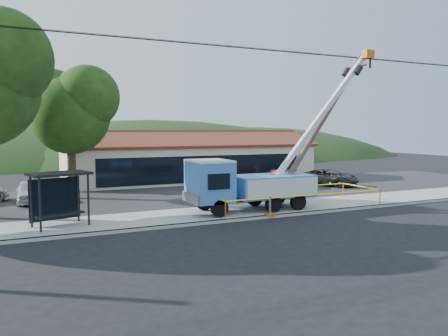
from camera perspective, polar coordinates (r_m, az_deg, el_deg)
The scene contains 15 objects.
ground at distance 20.87m, azimuth 4.37°, elevation -8.02°, with size 120.00×120.00×0.00m, color black.
curb at distance 22.67m, azimuth 1.76°, elevation -6.76°, with size 60.00×0.25×0.15m, color gray.
sidewalk at distance 24.35m, azimuth -0.24°, elevation -5.94°, with size 60.00×4.00×0.15m, color gray.
parking_lot at distance 31.71m, azimuth -6.27°, elevation -3.45°, with size 60.00×12.00×0.10m, color #28282B.
strip_mall at distance 40.32m, azimuth -4.51°, elevation 0.99°, with size 22.50×8.53×4.67m.
tree_lot at distance 30.92m, azimuth -19.50°, elevation 7.53°, with size 6.30×5.60×8.94m.
hill_center at distance 75.58m, azimuth -9.45°, elevation 1.39°, with size 89.60×64.00×32.00m, color #183613.
hill_east at distance 83.12m, azimuth 3.97°, elevation 1.77°, with size 72.80×52.00×26.00m, color #183613.
utility_truck at distance 24.64m, azimuth 3.32°, elevation -1.84°, with size 12.11×3.94×9.49m.
leaning_pole at distance 27.63m, azimuth 12.70°, elevation 5.99°, with size 6.87×1.94×9.44m.
bus_shelter at distance 22.06m, azimuth -20.83°, elevation -2.27°, with size 3.01×2.31×2.56m.
caution_tape at distance 26.16m, azimuth 8.97°, elevation -3.44°, with size 10.41×3.42×0.99m.
car_silver at distance 30.41m, azimuth -23.91°, elevation -4.31°, with size 1.69×4.19×1.43m, color silver.
car_red at distance 35.66m, azimuth 8.02°, elevation -2.61°, with size 1.44×4.12×1.36m, color maroon.
car_dark at distance 37.21m, azimuth 13.56°, elevation -2.38°, with size 2.23×4.85×1.35m, color black.
Camera 1 is at (-9.93, -17.75, 4.71)m, focal length 35.00 mm.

